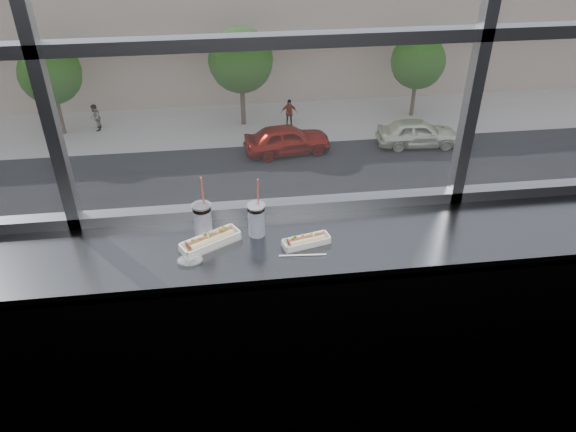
{
  "coord_description": "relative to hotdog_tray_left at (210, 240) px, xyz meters",
  "views": [
    {
      "loc": [
        -0.23,
        -0.98,
        2.72
      ],
      "look_at": [
        0.05,
        1.23,
        1.25
      ],
      "focal_mm": 35.0,
      "sensor_mm": 36.0,
      "label": 1
    }
  ],
  "objects": [
    {
      "name": "plaza_ground",
      "position": [
        0.32,
        43.76,
        -12.13
      ],
      "size": [
        120.0,
        120.0,
        0.0
      ],
      "primitive_type": "plane",
      "color": "#9D9790",
      "rests_on": "ground"
    },
    {
      "name": "car_near_b",
      "position": [
        -5.67,
        16.26,
        -10.98
      ],
      "size": [
        3.13,
        6.69,
        2.18
      ],
      "primitive_type": "imported",
      "rotation": [
        0.0,
        0.0,
        1.51
      ],
      "color": "black",
      "rests_on": "street_asphalt"
    },
    {
      "name": "car_near_d",
      "position": [
        7.59,
        16.26,
        -11.07
      ],
      "size": [
        2.96,
        6.18,
        2.0
      ],
      "primitive_type": "imported",
      "rotation": [
        0.0,
        0.0,
        1.65
      ],
      "color": "beige",
      "rests_on": "street_asphalt"
    },
    {
      "name": "pedestrian_c",
      "position": [
        3.95,
        27.67,
        -11.12
      ],
      "size": [
        0.86,
        0.65,
        1.94
      ],
      "primitive_type": "imported",
      "color": "#66605B",
      "rests_on": "far_sidewalk"
    },
    {
      "name": "far_building",
      "position": [
        0.32,
        38.26,
        -8.13
      ],
      "size": [
        50.0,
        14.0,
        8.0
      ],
      "primitive_type": "cube",
      "color": "tan",
      "rests_on": "plaza_ground"
    },
    {
      "name": "counter",
      "position": [
        0.32,
        -0.02,
        -0.06
      ],
      "size": [
        6.0,
        0.55,
        0.06
      ],
      "primitive_type": "cube",
      "color": "#5A5C5F",
      "rests_on": "ground"
    },
    {
      "name": "far_sidewalk",
      "position": [
        0.32,
        28.26,
        -12.11
      ],
      "size": [
        80.0,
        6.0,
        0.04
      ],
      "primitive_type": "cube",
      "color": "#9D9790",
      "rests_on": "plaza_ground"
    },
    {
      "name": "counter_fascia",
      "position": [
        0.32,
        -0.27,
        -0.58
      ],
      "size": [
        6.0,
        0.04,
        1.04
      ],
      "primitive_type": "cube",
      "color": "#5A5C5F",
      "rests_on": "ground"
    },
    {
      "name": "hotdog_tray_left",
      "position": [
        0.0,
        0.0,
        0.0
      ],
      "size": [
        0.31,
        0.23,
        0.07
      ],
      "rotation": [
        0.0,
        0.0,
        0.51
      ],
      "color": "white",
      "rests_on": "counter"
    },
    {
      "name": "soda_cup_left",
      "position": [
        -0.03,
        0.08,
        0.07
      ],
      "size": [
        0.09,
        0.09,
        0.35
      ],
      "color": "white",
      "rests_on": "counter"
    },
    {
      "name": "wrapper",
      "position": [
        -0.1,
        -0.12,
        -0.02
      ],
      "size": [
        0.11,
        0.08,
        0.03
      ],
      "primitive_type": "ellipsoid",
      "color": "silver",
      "rests_on": "counter"
    },
    {
      "name": "tree_left",
      "position": [
        -8.84,
        28.26,
        -8.61
      ],
      "size": [
        3.32,
        3.32,
        5.19
      ],
      "color": "#47382B",
      "rests_on": "far_sidewalk"
    },
    {
      "name": "street_asphalt",
      "position": [
        0.32,
        20.26,
        -12.1
      ],
      "size": [
        80.0,
        10.0,
        0.06
      ],
      "primitive_type": "cube",
      "color": "black",
      "rests_on": "plaza_ground"
    },
    {
      "name": "car_far_b",
      "position": [
        3.42,
        24.26,
        -11.05
      ],
      "size": [
        3.34,
        6.43,
        2.05
      ],
      "primitive_type": "imported",
      "rotation": [
        0.0,
        0.0,
        1.7
      ],
      "color": "#9B0F07",
      "rests_on": "street_asphalt"
    },
    {
      "name": "loose_straw",
      "position": [
        0.43,
        -0.14,
        -0.03
      ],
      "size": [
        0.22,
        0.03,
        0.01
      ],
      "primitive_type": "cylinder",
      "rotation": [
        0.0,
        1.57,
        -0.08
      ],
      "color": "white",
      "rests_on": "counter"
    },
    {
      "name": "hotdog_tray_right",
      "position": [
        0.46,
        -0.05,
        -0.01
      ],
      "size": [
        0.25,
        0.13,
        0.06
      ],
      "rotation": [
        0.0,
        0.0,
        0.23
      ],
      "color": "white",
      "rests_on": "counter"
    },
    {
      "name": "tree_center",
      "position": [
        1.35,
        28.26,
        -8.32
      ],
      "size": [
        3.6,
        3.6,
        5.62
      ],
      "color": "#47382B",
      "rests_on": "far_sidewalk"
    },
    {
      "name": "soda_cup_right",
      "position": [
        0.23,
        0.06,
        0.07
      ],
      "size": [
        0.09,
        0.09,
        0.33
      ],
      "color": "white",
      "rests_on": "counter"
    },
    {
      "name": "pedestrian_a",
      "position": [
        -7.02,
        28.45,
        -11.17
      ],
      "size": [
        0.61,
        0.82,
        1.84
      ],
      "primitive_type": "imported",
      "rotation": [
        0.0,
        0.0,
        4.71
      ],
      "color": "#66605B",
      "rests_on": "far_sidewalk"
    },
    {
      "name": "tree_right",
      "position": [
        11.49,
        28.26,
        -8.81
      ],
      "size": [
        3.13,
        3.13,
        4.9
      ],
      "color": "#47382B",
      "rests_on": "far_sidewalk"
    },
    {
      "name": "car_near_c",
      "position": [
        0.94,
        16.26,
        -11.02
      ],
      "size": [
        2.77,
        6.35,
        2.1
      ],
      "primitive_type": "imported",
      "rotation": [
        0.0,
        0.0,
        1.59
      ],
      "color": "maroon",
      "rests_on": "street_asphalt"
    },
    {
      "name": "car_far_c",
      "position": [
        10.48,
        24.26,
        -11.09
      ],
      "size": [
        2.8,
        6.03,
        1.97
      ],
      "primitive_type": "imported",
      "rotation": [
        0.0,
        0.0,
        1.51
      ],
      "color": "beige",
      "rests_on": "street_asphalt"
    },
    {
      "name": "wall_back_lower",
      "position": [
        0.32,
        0.26,
        -0.58
      ],
      "size": [
        6.0,
        0.0,
        6.0
      ],
      "primitive_type": "plane",
      "rotation": [
        1.57,
        0.0,
        0.0
      ],
      "color": "black",
      "rests_on": "ground"
    }
  ]
}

